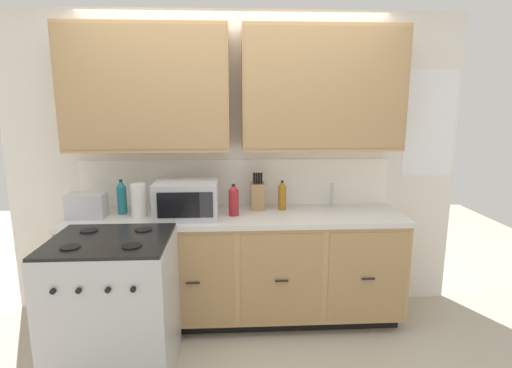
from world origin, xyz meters
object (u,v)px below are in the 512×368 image
Objects in this scene: knife_block at (258,196)px; bottle_teal at (122,197)px; microwave at (187,199)px; bottle_amber at (282,196)px; toaster at (87,205)px; paper_towel_roll at (139,200)px; stove_range at (114,307)px; bottle_red at (234,200)px.

knife_block is 1.09m from bottle_teal.
microwave reaches higher than bottle_amber.
toaster is 0.40m from paper_towel_roll.
stove_range is 3.06× the size of knife_block.
bottle_teal is (-1.09, -0.08, 0.02)m from knife_block.
microwave is 0.78m from bottle_amber.
bottle_red is (0.73, -0.01, -0.01)m from paper_towel_roll.
knife_block reaches higher than toaster.
bottle_red is (-0.20, -0.17, 0.01)m from knife_block.
stove_range is 1.98× the size of microwave.
toaster is 1.08× the size of paper_towel_roll.
bottle_teal is at bearing -175.89° from knife_block.
toaster is (-0.34, 0.60, 0.54)m from stove_range.
microwave reaches higher than paper_towel_roll.
stove_range is 3.39× the size of toaster.
bottle_teal is at bearing 98.22° from stove_range.
stove_range is 3.87× the size of bottle_amber.
microwave is at bearing -13.16° from bottle_teal.
toaster is 1.01× the size of bottle_teal.
bottle_red is at bearing 4.29° from microwave.
bottle_amber reaches higher than toaster.
paper_towel_roll is at bearing 84.98° from stove_range.
knife_block reaches higher than bottle_red.
microwave is 0.60m from knife_block.
stove_range is 3.65× the size of paper_towel_roll.
microwave is 1.55× the size of knife_block.
paper_towel_roll is 1.06× the size of bottle_amber.
knife_block is (1.33, 0.17, 0.02)m from toaster.
bottle_amber is at bearing 2.42° from bottle_teal.
stove_range is 1.51m from bottle_amber.
paper_towel_roll is 0.18m from bottle_teal.
toaster is at bearing 119.69° from stove_range.
bottle_teal is 1.10× the size of bottle_red.
toaster reaches higher than stove_range.
stove_range is at bearing -142.66° from bottle_red.
knife_block reaches higher than bottle_amber.
bottle_teal reaches higher than stove_range.
bottle_red is at bearing -6.17° from bottle_teal.
stove_range is 1.14m from bottle_red.
toaster is at bearing -158.48° from bottle_teal.
knife_block reaches higher than bottle_teal.
knife_block is at bearing 19.74° from microwave.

